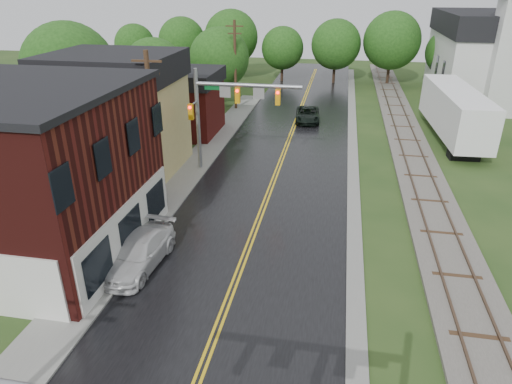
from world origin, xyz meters
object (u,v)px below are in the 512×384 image
(utility_pole_c, at_px, (235,64))
(traffic_signal_far, at_px, (227,103))
(utility_pole_b, at_px, (153,124))
(tree_left_c, at_px, (155,71))
(semi_trailer, at_px, (455,110))
(suv_dark, at_px, (308,115))
(tree_left_b, at_px, (71,72))
(tree_left_e, at_px, (220,60))
(church, at_px, (490,47))
(pickup_white, at_px, (139,253))

(utility_pole_c, bearing_deg, traffic_signal_far, -78.91)
(traffic_signal_far, relative_size, utility_pole_b, 0.82)
(tree_left_c, xyz_separation_m, semi_trailer, (27.60, -2.19, -2.03))
(suv_dark, distance_m, semi_trailer, 13.15)
(suv_dark, bearing_deg, semi_trailer, -17.95)
(traffic_signal_far, height_order, utility_pole_b, utility_pole_b)
(traffic_signal_far, bearing_deg, utility_pole_b, -123.68)
(tree_left_b, relative_size, suv_dark, 1.99)
(utility_pole_b, height_order, suv_dark, utility_pole_b)
(tree_left_b, xyz_separation_m, tree_left_c, (4.00, 8.00, -1.21))
(utility_pole_b, bearing_deg, suv_dark, 67.14)
(tree_left_e, bearing_deg, tree_left_c, -129.81)
(church, height_order, utility_pole_c, church)
(tree_left_b, bearing_deg, utility_pole_b, -41.86)
(tree_left_e, xyz_separation_m, semi_trailer, (22.60, -8.19, -2.33))
(tree_left_e, relative_size, semi_trailer, 0.59)
(traffic_signal_far, relative_size, tree_left_b, 0.76)
(traffic_signal_far, relative_size, tree_left_c, 0.96)
(utility_pole_c, relative_size, pickup_white, 1.77)
(pickup_white, bearing_deg, suv_dark, 81.57)
(tree_left_b, bearing_deg, church, 29.99)
(church, bearing_deg, semi_trailer, -111.28)
(pickup_white, bearing_deg, church, 61.96)
(tree_left_b, bearing_deg, utility_pole_c, 47.61)
(church, bearing_deg, tree_left_c, -157.76)
(utility_pole_c, xyz_separation_m, suv_dark, (7.88, -3.30, -4.04))
(utility_pole_c, relative_size, tree_left_c, 1.18)
(tree_left_b, relative_size, semi_trailer, 0.70)
(church, distance_m, tree_left_b, 43.70)
(suv_dark, bearing_deg, church, 29.93)
(pickup_white, bearing_deg, traffic_signal_far, 88.15)
(traffic_signal_far, height_order, tree_left_c, tree_left_c)
(tree_left_b, distance_m, semi_trailer, 32.29)
(utility_pole_c, height_order, pickup_white, utility_pole_c)
(utility_pole_c, bearing_deg, church, 19.97)
(traffic_signal_far, distance_m, utility_pole_c, 17.33)
(tree_left_c, height_order, tree_left_e, tree_left_e)
(tree_left_e, relative_size, suv_dark, 1.68)
(church, relative_size, utility_pole_c, 2.22)
(utility_pole_b, relative_size, pickup_white, 1.77)
(utility_pole_c, bearing_deg, pickup_white, -86.14)
(traffic_signal_far, height_order, semi_trailer, traffic_signal_far)
(utility_pole_b, bearing_deg, pickup_white, -75.32)
(utility_pole_c, distance_m, pickup_white, 29.97)
(traffic_signal_far, distance_m, utility_pole_b, 6.01)
(utility_pole_c, xyz_separation_m, tree_left_e, (-2.05, 1.90, 0.09))
(tree_left_c, distance_m, pickup_white, 27.35)
(church, bearing_deg, tree_left_e, -164.80)
(tree_left_b, bearing_deg, pickup_white, -53.35)
(traffic_signal_far, relative_size, suv_dark, 1.51)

